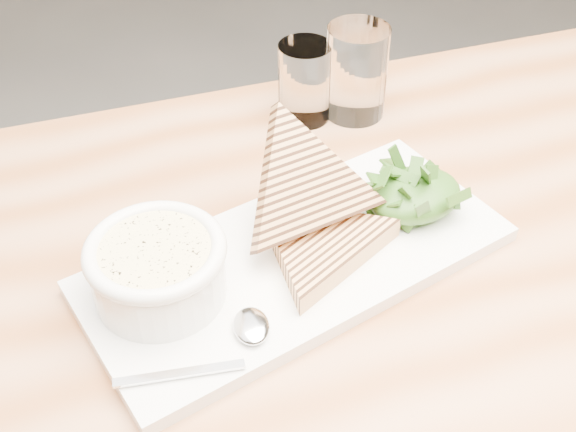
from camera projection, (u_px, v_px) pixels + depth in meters
name	position (u px, v px, depth m)	size (l,w,h in m)	color
table_top	(361.00, 288.00, 0.72)	(1.13, 0.75, 0.04)	#B27850
table_leg_br	(495.00, 228.00, 1.37)	(0.06, 0.06, 0.74)	#B27850
platter	(297.00, 260.00, 0.71)	(0.42, 0.19, 0.02)	white
soup_bowl	(159.00, 275.00, 0.65)	(0.12, 0.12, 0.05)	white
soup	(155.00, 252.00, 0.63)	(0.10, 0.10, 0.01)	beige
bowl_rim	(155.00, 250.00, 0.63)	(0.13, 0.13, 0.01)	white
sandwich_flat	(319.00, 244.00, 0.70)	(0.17, 0.17, 0.02)	tan
sandwich_lean	(305.00, 187.00, 0.70)	(0.17, 0.17, 0.09)	tan
salad_base	(414.00, 195.00, 0.74)	(0.10, 0.08, 0.04)	#1B3E12
arugula_pile	(415.00, 189.00, 0.74)	(0.11, 0.10, 0.05)	#3B671D
spoon_bowl	(251.00, 326.00, 0.63)	(0.03, 0.04, 0.01)	silver
spoon_handle	(180.00, 373.00, 0.60)	(0.11, 0.01, 0.00)	silver
glass_near	(305.00, 82.00, 0.88)	(0.07, 0.07, 0.10)	white
glass_far	(356.00, 72.00, 0.89)	(0.08, 0.08, 0.12)	white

